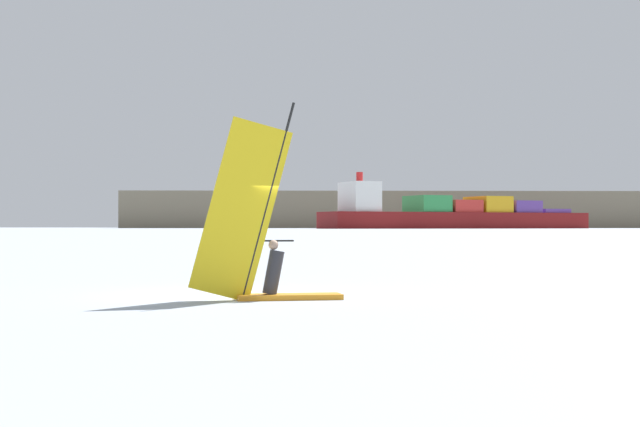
# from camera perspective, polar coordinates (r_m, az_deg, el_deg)

# --- Properties ---
(ground_plane) EXTENTS (4000.00, 4000.00, 0.00)m
(ground_plane) POSITION_cam_1_polar(r_m,az_deg,el_deg) (22.08, -4.71, -4.96)
(ground_plane) COLOR #9EA8B2
(windsurfer) EXTENTS (3.25, 1.68, 4.40)m
(windsurfer) POSITION_cam_1_polar(r_m,az_deg,el_deg) (20.71, -3.37, -2.25)
(windsurfer) COLOR orange
(windsurfer) RESTS_ON ground_plane
(cargo_ship) EXTENTS (165.09, 132.51, 34.38)m
(cargo_ship) POSITION_cam_1_polar(r_m,az_deg,el_deg) (604.71, 8.05, -0.06)
(cargo_ship) COLOR maroon
(cargo_ship) RESTS_ON ground_plane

